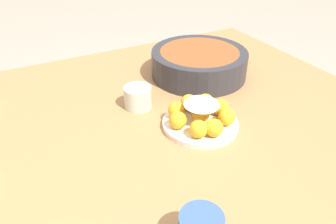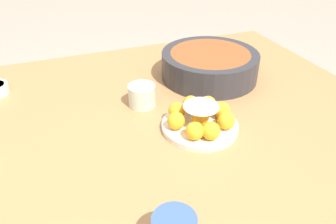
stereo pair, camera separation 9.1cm
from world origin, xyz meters
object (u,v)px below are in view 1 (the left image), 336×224
(cup_far, at_px, (138,97))
(cake_plate, at_px, (201,117))
(dining_table, at_px, (138,142))
(serving_bowl, at_px, (199,63))

(cup_far, bearing_deg, cake_plate, -57.64)
(dining_table, height_order, serving_bowl, serving_bowl)
(cake_plate, height_order, serving_bowl, serving_bowl)
(cake_plate, bearing_deg, dining_table, 144.89)
(serving_bowl, bearing_deg, cup_far, -160.73)
(dining_table, distance_m, cake_plate, 0.21)
(dining_table, xyz_separation_m, cake_plate, (0.15, -0.10, 0.10))
(cake_plate, relative_size, cup_far, 2.53)
(dining_table, bearing_deg, cup_far, 62.88)
(cake_plate, distance_m, serving_bowl, 0.32)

